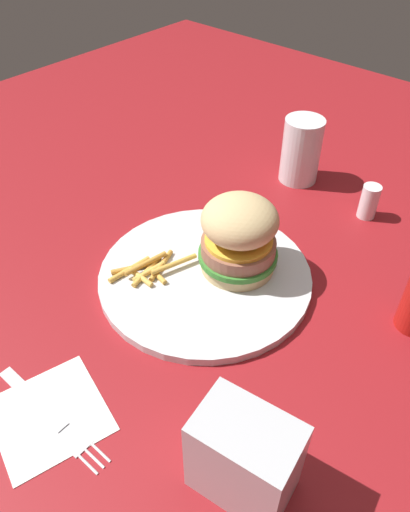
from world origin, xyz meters
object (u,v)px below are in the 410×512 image
(plate, at_px, (205,276))
(fork, at_px, (50,414))
(napkin, at_px, (50,415))
(napkin_dispenser, at_px, (245,458))
(fries_pile, at_px, (148,269))
(salt_shaker, at_px, (369,202))
(sandwich, at_px, (239,236))
(drink_glass, at_px, (301,152))

(plate, height_order, fork, plate)
(plate, bearing_deg, napkin, 3.09)
(plate, distance_m, napkin_dispenser, 0.28)
(fries_pile, height_order, salt_shaker, salt_shaker)
(sandwich, relative_size, salt_shaker, 1.97)
(plate, bearing_deg, sandwich, 147.86)
(fork, bearing_deg, plate, -176.56)
(napkin, relative_size, fork, 0.63)
(fork, bearing_deg, fries_pile, -160.76)
(napkin, bearing_deg, plate, -176.91)
(plate, distance_m, salt_shaker, 0.29)
(sandwich, bearing_deg, plate, -32.14)
(napkin_dispenser, bearing_deg, salt_shaker, 95.04)
(napkin, xyz_separation_m, fork, (-0.00, 0.00, 0.00))
(sandwich, height_order, fries_pile, sandwich)
(salt_shaker, bearing_deg, sandwich, -16.59)
(plate, relative_size, napkin, 2.61)
(sandwich, xyz_separation_m, fork, (0.30, -0.01, -0.06))
(napkin, height_order, drink_glass, drink_glass)
(sandwich, distance_m, napkin_dispenser, 0.29)
(plate, distance_m, fries_pile, 0.08)
(napkin, relative_size, salt_shaker, 2.00)
(plate, bearing_deg, fork, 3.44)
(fork, relative_size, napkin_dispenser, 1.72)
(drink_glass, xyz_separation_m, salt_shaker, (0.02, 0.14, -0.02))
(drink_glass, bearing_deg, plate, 8.93)
(fork, xyz_separation_m, napkin_dispenser, (-0.08, 0.19, 0.05))
(sandwich, relative_size, napkin_dispenser, 1.08)
(drink_glass, relative_size, salt_shaker, 2.01)
(drink_glass, bearing_deg, sandwich, 15.46)
(fries_pile, distance_m, drink_glass, 0.35)
(drink_glass, xyz_separation_m, napkin_dispenser, (0.48, 0.26, -0.00))
(plate, xyz_separation_m, drink_glass, (-0.29, -0.05, 0.05))
(sandwich, relative_size, fries_pile, 0.99)
(fries_pile, height_order, fork, fries_pile)
(plate, bearing_deg, salt_shaker, 160.99)
(napkin, bearing_deg, salt_shaker, 171.46)
(sandwich, relative_size, fork, 0.63)
(fork, height_order, napkin_dispenser, napkin_dispenser)
(sandwich, bearing_deg, fork, -1.65)
(fries_pile, relative_size, napkin, 0.99)
(salt_shaker, bearing_deg, plate, -19.01)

